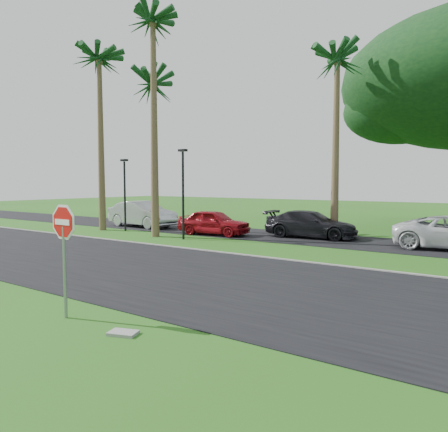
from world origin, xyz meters
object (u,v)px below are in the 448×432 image
stop_sign_near (64,237)px  car_silver (142,214)px  car_red (214,223)px  car_dark (311,225)px

stop_sign_near → car_silver: bearing=131.0°
car_red → car_dark: bearing=-74.9°
car_red → car_dark: (4.95, 1.97, 0.01)m
car_red → car_silver: bearing=76.6°
car_silver → car_red: bearing=-93.4°
stop_sign_near → car_silver: (-12.75, 14.65, -0.93)m
stop_sign_near → car_dark: (-1.35, 15.85, -1.06)m
car_silver → car_dark: (11.40, 1.20, -0.13)m
car_red → car_dark: 5.33m
car_silver → car_red: car_silver is taller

